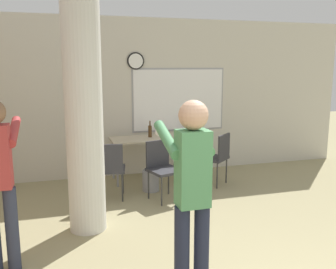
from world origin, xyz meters
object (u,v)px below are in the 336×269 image
at_px(chair_table_right, 216,155).
at_px(person_playing_front, 191,187).
at_px(folding_table, 154,141).
at_px(chair_table_left, 110,166).
at_px(bottle_on_table, 150,131).
at_px(chair_table_front, 162,166).

xyz_separation_m(chair_table_right, person_playing_front, (-1.48, -2.86, 0.50)).
bearing_deg(folding_table, chair_table_left, -137.57).
xyz_separation_m(bottle_on_table, chair_table_left, (-0.82, -0.86, -0.35)).
bearing_deg(chair_table_front, bottle_on_table, 86.46).
height_order(folding_table, chair_table_right, chair_table_right).
bearing_deg(folding_table, person_playing_front, -99.43).
bearing_deg(chair_table_left, chair_table_front, -12.89).
height_order(chair_table_right, person_playing_front, person_playing_front).
distance_m(folding_table, chair_table_left, 1.22).
xyz_separation_m(chair_table_left, person_playing_front, (0.31, -2.65, 0.50)).
bearing_deg(bottle_on_table, chair_table_front, -93.54).
distance_m(chair_table_left, chair_table_front, 0.78).
height_order(chair_table_left, chair_table_front, same).
xyz_separation_m(chair_table_left, chair_table_front, (0.76, -0.17, 0.00)).
xyz_separation_m(chair_table_right, chair_table_front, (-1.04, -0.39, 0.00)).
bearing_deg(folding_table, chair_table_right, -33.21).
height_order(folding_table, person_playing_front, person_playing_front).
height_order(folding_table, chair_table_front, chair_table_front).
bearing_deg(chair_table_front, chair_table_right, 20.65).
relative_size(bottle_on_table, person_playing_front, 0.17).
height_order(bottle_on_table, chair_table_left, bottle_on_table).
bearing_deg(chair_table_right, chair_table_left, -173.09).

